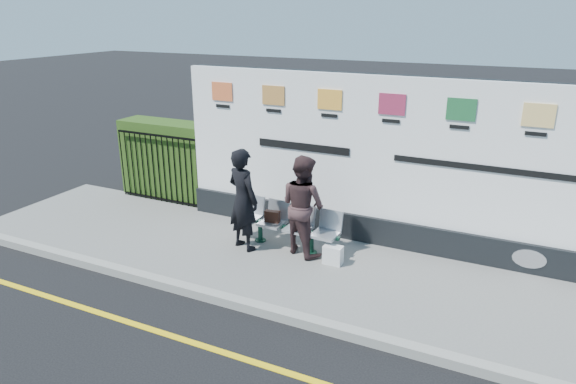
{
  "coord_description": "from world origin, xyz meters",
  "views": [
    {
      "loc": [
        2.6,
        -4.6,
        4.12
      ],
      "look_at": [
        -0.91,
        2.73,
        1.25
      ],
      "focal_mm": 32.0,
      "sensor_mm": 36.0,
      "label": 1
    }
  ],
  "objects_px": {
    "billboard": "(388,175)",
    "woman_right": "(303,205)",
    "woman_left": "(243,200)",
    "bench": "(285,236)"
  },
  "relations": [
    {
      "from": "woman_right",
      "to": "bench",
      "type": "bearing_deg",
      "value": 14.44
    },
    {
      "from": "billboard",
      "to": "bench",
      "type": "relative_size",
      "value": 4.01
    },
    {
      "from": "woman_left",
      "to": "woman_right",
      "type": "xyz_separation_m",
      "value": [
        1.01,
        0.29,
        -0.04
      ]
    },
    {
      "from": "billboard",
      "to": "woman_left",
      "type": "relative_size",
      "value": 4.38
    },
    {
      "from": "bench",
      "to": "woman_left",
      "type": "bearing_deg",
      "value": -148.72
    },
    {
      "from": "billboard",
      "to": "woman_left",
      "type": "bearing_deg",
      "value": -150.28
    },
    {
      "from": "billboard",
      "to": "woman_right",
      "type": "relative_size",
      "value": 4.56
    },
    {
      "from": "woman_right",
      "to": "billboard",
      "type": "bearing_deg",
      "value": -118.49
    },
    {
      "from": "bench",
      "to": "woman_right",
      "type": "xyz_separation_m",
      "value": [
        0.36,
        -0.05,
        0.66
      ]
    },
    {
      "from": "woman_left",
      "to": "bench",
      "type": "bearing_deg",
      "value": -132.04
    }
  ]
}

